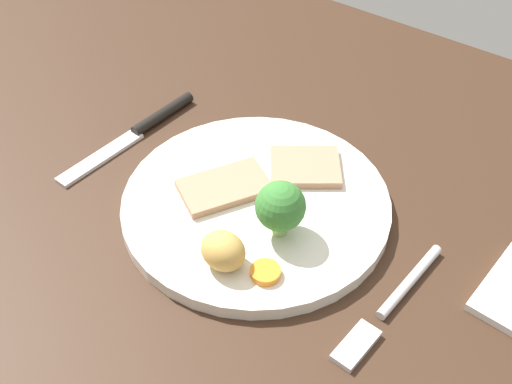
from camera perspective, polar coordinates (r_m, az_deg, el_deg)
The scene contains 9 objects.
dining_table at distance 64.37cm, azimuth -2.60°, elevation -3.00°, with size 120.00×84.00×3.60cm, color #382316.
dinner_plate at distance 62.85cm, azimuth 0.00°, elevation -1.11°, with size 25.51×25.51×1.40cm, color silver.
meat_slice_main at distance 63.09cm, azimuth -2.74°, elevation 0.44°, with size 8.38×5.06×0.80cm, color tan.
meat_slice_under at distance 65.33cm, azimuth 4.26°, elevation 2.19°, with size 6.80×5.61×0.80cm, color tan.
roast_potato_left at distance 55.85cm, azimuth -2.86°, elevation -5.09°, with size 4.12×3.44×3.36cm, color tan.
carrot_coin_front at distance 56.03cm, azimuth 0.82°, elevation -6.95°, with size 2.62×2.62×0.67cm, color orange.
broccoli_floret at distance 57.43cm, azimuth 2.34°, elevation -1.07°, with size 4.49×4.49×5.54cm.
fork at distance 56.64cm, azimuth 11.39°, elevation -9.65°, with size 2.58×15.32×0.90cm.
knife at distance 72.91cm, azimuth -9.91°, elevation 5.37°, with size 2.87×18.56×1.20cm.
Camera 1 is at (-27.98, 33.82, 48.89)cm, focal length 46.33 mm.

